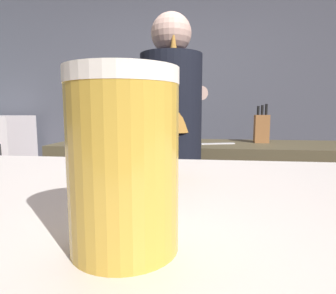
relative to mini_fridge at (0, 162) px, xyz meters
The scene contains 12 objects.
wall_back 2.23m from the mini_fridge, 12.49° to the left, with size 5.20×0.10×2.70m, color #4A4C57.
prep_counter 2.60m from the mini_fridge, 23.30° to the right, with size 2.10×0.60×0.92m, color #4C422D.
back_shelf 1.79m from the mini_fridge, ahead, with size 0.82×0.36×1.18m, color #383D3C.
mini_fridge is the anchor object (origin of this frame).
bartender 2.69m from the mini_fridge, 33.91° to the right, with size 0.48×0.55×1.67m.
knife_block 2.99m from the mini_fridge, 18.52° to the right, with size 0.10×0.08×0.28m.
mixing_bowl 1.97m from the mini_fridge, 32.38° to the right, with size 0.22×0.22×0.06m, color slate.
chefs_knife 2.73m from the mini_fridge, 23.42° to the right, with size 0.24×0.03×0.01m, color silver.
pint_glass_near 3.77m from the mini_fridge, 51.19° to the right, with size 0.08×0.08×0.12m.
pint_glass_far 3.57m from the mini_fridge, 49.38° to the right, with size 0.08×0.08×0.13m.
bottle_olive_oil 1.76m from the mini_fridge, ahead, with size 0.07×0.07×0.20m.
bottle_hot_sauce 2.22m from the mini_fridge, ahead, with size 0.05×0.05×0.17m.
Camera 1 is at (0.35, -1.34, 1.15)m, focal length 30.83 mm.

